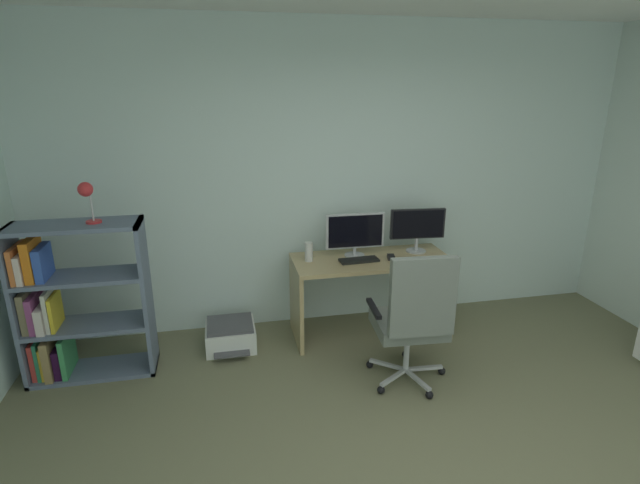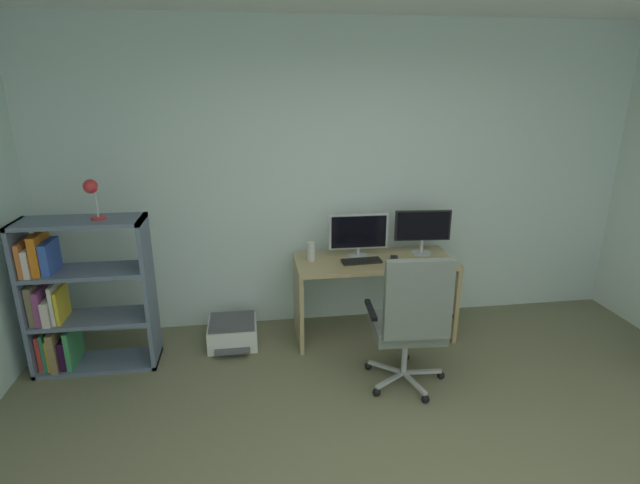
{
  "view_description": "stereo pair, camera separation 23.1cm",
  "coord_description": "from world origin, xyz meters",
  "px_view_note": "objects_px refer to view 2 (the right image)",
  "views": [
    {
      "loc": [
        -1.07,
        -1.91,
        2.2
      ],
      "look_at": [
        -0.32,
        1.68,
        1.01
      ],
      "focal_mm": 27.44,
      "sensor_mm": 36.0,
      "label": 1
    },
    {
      "loc": [
        -0.85,
        -1.95,
        2.2
      ],
      "look_at": [
        -0.32,
        1.68,
        1.01
      ],
      "focal_mm": 27.44,
      "sensor_mm": 36.0,
      "label": 2
    }
  ],
  "objects_px": {
    "desk": "(374,280)",
    "printer": "(233,332)",
    "monitor_secondary": "(423,228)",
    "office_chair": "(411,319)",
    "desk_lamp": "(92,191)",
    "desktop_speaker": "(311,252)",
    "keyboard": "(362,261)",
    "monitor_main": "(358,233)",
    "bookshelf": "(73,300)",
    "computer_mouse": "(394,259)"
  },
  "relations": [
    {
      "from": "desk",
      "to": "printer",
      "type": "relative_size",
      "value": 2.84
    },
    {
      "from": "monitor_secondary",
      "to": "office_chair",
      "type": "bearing_deg",
      "value": -112.78
    },
    {
      "from": "office_chair",
      "to": "printer",
      "type": "bearing_deg",
      "value": 146.35
    },
    {
      "from": "desk_lamp",
      "to": "desktop_speaker",
      "type": "bearing_deg",
      "value": 7.79
    },
    {
      "from": "keyboard",
      "to": "printer",
      "type": "relative_size",
      "value": 0.69
    },
    {
      "from": "monitor_main",
      "to": "desk_lamp",
      "type": "height_order",
      "value": "desk_lamp"
    },
    {
      "from": "bookshelf",
      "to": "computer_mouse",
      "type": "bearing_deg",
      "value": 2.78
    },
    {
      "from": "desk",
      "to": "office_chair",
      "type": "xyz_separation_m",
      "value": [
        0.05,
        -0.88,
        0.05
      ]
    },
    {
      "from": "keyboard",
      "to": "desktop_speaker",
      "type": "distance_m",
      "value": 0.44
    },
    {
      "from": "bookshelf",
      "to": "monitor_main",
      "type": "bearing_deg",
      "value": 6.68
    },
    {
      "from": "monitor_secondary",
      "to": "printer",
      "type": "height_order",
      "value": "monitor_secondary"
    },
    {
      "from": "keyboard",
      "to": "office_chair",
      "type": "bearing_deg",
      "value": -81.13
    },
    {
      "from": "computer_mouse",
      "to": "monitor_secondary",
      "type": "bearing_deg",
      "value": 37.99
    },
    {
      "from": "computer_mouse",
      "to": "bookshelf",
      "type": "height_order",
      "value": "bookshelf"
    },
    {
      "from": "office_chair",
      "to": "desk",
      "type": "bearing_deg",
      "value": 93.2
    },
    {
      "from": "monitor_secondary",
      "to": "desk_lamp",
      "type": "relative_size",
      "value": 1.66
    },
    {
      "from": "keyboard",
      "to": "computer_mouse",
      "type": "distance_m",
      "value": 0.29
    },
    {
      "from": "keyboard",
      "to": "desk_lamp",
      "type": "relative_size",
      "value": 1.12
    },
    {
      "from": "desk",
      "to": "desk_lamp",
      "type": "distance_m",
      "value": 2.4
    },
    {
      "from": "printer",
      "to": "bookshelf",
      "type": "bearing_deg",
      "value": -171.37
    },
    {
      "from": "bookshelf",
      "to": "printer",
      "type": "relative_size",
      "value": 2.51
    },
    {
      "from": "computer_mouse",
      "to": "desk_lamp",
      "type": "distance_m",
      "value": 2.48
    },
    {
      "from": "computer_mouse",
      "to": "bookshelf",
      "type": "xyz_separation_m",
      "value": [
        -2.63,
        -0.13,
        -0.17
      ]
    },
    {
      "from": "desk",
      "to": "bookshelf",
      "type": "relative_size",
      "value": 1.13
    },
    {
      "from": "desktop_speaker",
      "to": "desk",
      "type": "bearing_deg",
      "value": -4.53
    },
    {
      "from": "computer_mouse",
      "to": "office_chair",
      "type": "xyz_separation_m",
      "value": [
        -0.11,
        -0.82,
        -0.16
      ]
    },
    {
      "from": "keyboard",
      "to": "computer_mouse",
      "type": "bearing_deg",
      "value": -3.9
    },
    {
      "from": "monitor_main",
      "to": "printer",
      "type": "xyz_separation_m",
      "value": [
        -1.14,
        -0.09,
        -0.84
      ]
    },
    {
      "from": "monitor_main",
      "to": "bookshelf",
      "type": "xyz_separation_m",
      "value": [
        -2.34,
        -0.27,
        -0.37
      ]
    },
    {
      "from": "keyboard",
      "to": "office_chair",
      "type": "distance_m",
      "value": 0.86
    },
    {
      "from": "monitor_secondary",
      "to": "keyboard",
      "type": "xyz_separation_m",
      "value": [
        -0.59,
        -0.14,
        -0.24
      ]
    },
    {
      "from": "desk",
      "to": "computer_mouse",
      "type": "bearing_deg",
      "value": -18.73
    },
    {
      "from": "keyboard",
      "to": "office_chair",
      "type": "relative_size",
      "value": 0.31
    },
    {
      "from": "desk",
      "to": "monitor_secondary",
      "type": "height_order",
      "value": "monitor_secondary"
    },
    {
      "from": "monitor_secondary",
      "to": "desk_lamp",
      "type": "xyz_separation_m",
      "value": [
        -2.67,
        -0.27,
        0.47
      ]
    },
    {
      "from": "monitor_secondary",
      "to": "keyboard",
      "type": "bearing_deg",
      "value": -166.2
    },
    {
      "from": "bookshelf",
      "to": "desk_lamp",
      "type": "height_order",
      "value": "desk_lamp"
    },
    {
      "from": "computer_mouse",
      "to": "desk_lamp",
      "type": "relative_size",
      "value": 0.33
    },
    {
      "from": "monitor_main",
      "to": "monitor_secondary",
      "type": "xyz_separation_m",
      "value": [
        0.59,
        0.0,
        0.02
      ]
    },
    {
      "from": "office_chair",
      "to": "desk_lamp",
      "type": "distance_m",
      "value": 2.52
    },
    {
      "from": "bookshelf",
      "to": "office_chair",
      "type": "bearing_deg",
      "value": -15.37
    },
    {
      "from": "computer_mouse",
      "to": "printer",
      "type": "distance_m",
      "value": 1.56
    },
    {
      "from": "monitor_secondary",
      "to": "bookshelf",
      "type": "relative_size",
      "value": 0.41
    },
    {
      "from": "bookshelf",
      "to": "desk_lamp",
      "type": "distance_m",
      "value": 0.9
    },
    {
      "from": "desktop_speaker",
      "to": "monitor_secondary",
      "type": "bearing_deg",
      "value": 2.69
    },
    {
      "from": "monitor_secondary",
      "to": "printer",
      "type": "relative_size",
      "value": 1.02
    },
    {
      "from": "desktop_speaker",
      "to": "desk_lamp",
      "type": "relative_size",
      "value": 0.56
    },
    {
      "from": "desk_lamp",
      "to": "office_chair",
      "type": "bearing_deg",
      "value": -17.0
    },
    {
      "from": "desktop_speaker",
      "to": "printer",
      "type": "bearing_deg",
      "value": -176.48
    },
    {
      "from": "computer_mouse",
      "to": "printer",
      "type": "bearing_deg",
      "value": -170.59
    }
  ]
}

